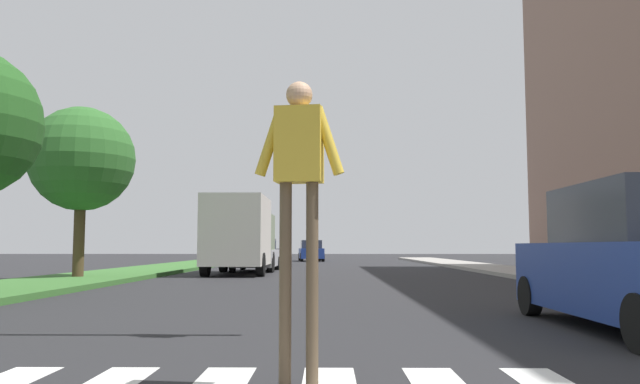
{
  "coord_description": "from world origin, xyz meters",
  "views": [
    {
      "loc": [
        0.44,
        2.85,
        1.13
      ],
      "look_at": [
        0.22,
        21.47,
        2.77
      ],
      "focal_mm": 34.78,
      "sensor_mm": 36.0,
      "label": 1
    }
  ],
  "objects_px": {
    "sedan_far_horizon": "(311,251)",
    "truck_box_delivery": "(240,234)",
    "sedan_midblock": "(256,255)",
    "sedan_distant": "(262,252)",
    "tree_far": "(82,160)",
    "suv_crossing": "(639,261)",
    "pedestrian_performer": "(299,181)"
  },
  "relations": [
    {
      "from": "sedan_midblock",
      "to": "sedan_distant",
      "type": "height_order",
      "value": "sedan_distant"
    },
    {
      "from": "suv_crossing",
      "to": "truck_box_delivery",
      "type": "height_order",
      "value": "truck_box_delivery"
    },
    {
      "from": "pedestrian_performer",
      "to": "tree_far",
      "type": "bearing_deg",
      "value": 117.42
    },
    {
      "from": "sedan_distant",
      "to": "truck_box_delivery",
      "type": "relative_size",
      "value": 0.75
    },
    {
      "from": "sedan_midblock",
      "to": "sedan_far_horizon",
      "type": "bearing_deg",
      "value": 84.2
    },
    {
      "from": "tree_far",
      "to": "pedestrian_performer",
      "type": "xyz_separation_m",
      "value": [
        7.98,
        -15.39,
        -2.37
      ]
    },
    {
      "from": "truck_box_delivery",
      "to": "suv_crossing",
      "type": "bearing_deg",
      "value": -65.39
    },
    {
      "from": "pedestrian_performer",
      "to": "sedan_distant",
      "type": "height_order",
      "value": "pedestrian_performer"
    },
    {
      "from": "tree_far",
      "to": "sedan_distant",
      "type": "height_order",
      "value": "tree_far"
    },
    {
      "from": "tree_far",
      "to": "truck_box_delivery",
      "type": "distance_m",
      "value": 7.24
    },
    {
      "from": "tree_far",
      "to": "suv_crossing",
      "type": "xyz_separation_m",
      "value": [
        12.43,
        -11.98,
        -3.1
      ]
    },
    {
      "from": "truck_box_delivery",
      "to": "sedan_midblock",
      "type": "bearing_deg",
      "value": 85.25
    },
    {
      "from": "sedan_distant",
      "to": "tree_far",
      "type": "bearing_deg",
      "value": -102.41
    },
    {
      "from": "suv_crossing",
      "to": "sedan_distant",
      "type": "relative_size",
      "value": 1.0
    },
    {
      "from": "tree_far",
      "to": "truck_box_delivery",
      "type": "relative_size",
      "value": 0.91
    },
    {
      "from": "pedestrian_performer",
      "to": "truck_box_delivery",
      "type": "bearing_deg",
      "value": 99.3
    },
    {
      "from": "tree_far",
      "to": "sedan_far_horizon",
      "type": "xyz_separation_m",
      "value": [
        6.94,
        28.25,
        -3.27
      ]
    },
    {
      "from": "tree_far",
      "to": "sedan_distant",
      "type": "xyz_separation_m",
      "value": [
        4.11,
        18.66,
        -3.27
      ]
    },
    {
      "from": "tree_far",
      "to": "sedan_midblock",
      "type": "height_order",
      "value": "tree_far"
    },
    {
      "from": "sedan_distant",
      "to": "truck_box_delivery",
      "type": "xyz_separation_m",
      "value": [
        0.54,
        -13.65,
        0.87
      ]
    },
    {
      "from": "truck_box_delivery",
      "to": "sedan_far_horizon",
      "type": "bearing_deg",
      "value": 84.35
    },
    {
      "from": "tree_far",
      "to": "sedan_midblock",
      "type": "bearing_deg",
      "value": 59.27
    },
    {
      "from": "sedan_midblock",
      "to": "truck_box_delivery",
      "type": "xyz_separation_m",
      "value": [
        -0.27,
        -3.26,
        0.87
      ]
    },
    {
      "from": "sedan_midblock",
      "to": "sedan_distant",
      "type": "bearing_deg",
      "value": 94.45
    },
    {
      "from": "sedan_far_horizon",
      "to": "truck_box_delivery",
      "type": "height_order",
      "value": "truck_box_delivery"
    },
    {
      "from": "sedan_far_horizon",
      "to": "truck_box_delivery",
      "type": "bearing_deg",
      "value": -95.65
    },
    {
      "from": "sedan_midblock",
      "to": "sedan_distant",
      "type": "xyz_separation_m",
      "value": [
        -0.81,
        10.39,
        0.01
      ]
    },
    {
      "from": "sedan_distant",
      "to": "truck_box_delivery",
      "type": "distance_m",
      "value": 13.69
    },
    {
      "from": "tree_far",
      "to": "sedan_midblock",
      "type": "relative_size",
      "value": 1.36
    },
    {
      "from": "suv_crossing",
      "to": "sedan_midblock",
      "type": "distance_m",
      "value": 21.6
    },
    {
      "from": "tree_far",
      "to": "sedan_distant",
      "type": "distance_m",
      "value": 19.38
    },
    {
      "from": "pedestrian_performer",
      "to": "sedan_far_horizon",
      "type": "relative_size",
      "value": 0.55
    }
  ]
}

